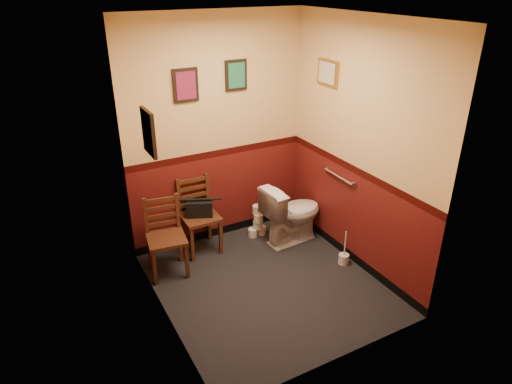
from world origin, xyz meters
TOP-DOWN VIEW (x-y plane):
  - floor at (0.00, 0.00)m, footprint 2.20×2.40m
  - ceiling at (0.00, 0.00)m, footprint 2.20×2.40m
  - wall_back at (0.00, 1.20)m, footprint 2.20×0.00m
  - wall_front at (0.00, -1.20)m, footprint 2.20×0.00m
  - wall_left at (-1.10, 0.00)m, footprint 0.00×2.40m
  - wall_right at (1.10, 0.00)m, footprint 0.00×2.40m
  - grab_bar at (1.07, 0.25)m, footprint 0.05×0.56m
  - framed_print_back_a at (-0.35, 1.18)m, footprint 0.28×0.04m
  - framed_print_back_b at (0.25, 1.18)m, footprint 0.26×0.04m
  - framed_print_left at (-1.08, 0.10)m, footprint 0.04×0.30m
  - framed_print_right at (1.08, 0.60)m, footprint 0.04×0.34m
  - toilet at (0.72, 0.65)m, footprint 0.80×0.49m
  - toilet_brush at (0.97, -0.07)m, footprint 0.12×0.12m
  - chair_left at (-0.84, 0.76)m, footprint 0.46×0.46m
  - chair_right at (-0.35, 1.02)m, footprint 0.42×0.42m
  - handbag at (-0.35, 0.98)m, footprint 0.34×0.26m
  - tp_stack at (0.40, 0.95)m, footprint 0.24×0.15m

SIDE VIEW (x-z plane):
  - floor at x=0.00m, z-range 0.00..0.00m
  - toilet_brush at x=0.97m, z-range -0.14..0.28m
  - tp_stack at x=0.40m, z-range -0.03..0.39m
  - toilet at x=0.72m, z-range 0.00..0.75m
  - chair_left at x=-0.84m, z-range 0.00..0.87m
  - chair_right at x=-0.35m, z-range 0.00..0.90m
  - handbag at x=-0.35m, z-range 0.45..0.68m
  - grab_bar at x=1.07m, z-range 0.92..0.98m
  - wall_back at x=0.00m, z-range 0.00..2.70m
  - wall_front at x=0.00m, z-range 0.00..2.70m
  - wall_left at x=-1.10m, z-range 0.00..2.70m
  - wall_right at x=1.10m, z-range 0.00..2.70m
  - framed_print_left at x=-1.08m, z-range 1.66..2.04m
  - framed_print_back_a at x=-0.35m, z-range 1.77..2.13m
  - framed_print_back_b at x=0.25m, z-range 1.83..2.17m
  - framed_print_right at x=1.08m, z-range 1.91..2.19m
  - ceiling at x=0.00m, z-range 2.70..2.70m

